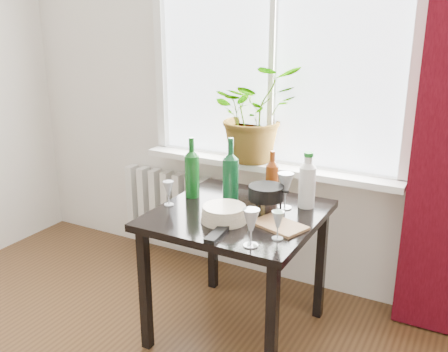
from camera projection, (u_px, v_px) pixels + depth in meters
The scene contains 18 objects.
window at pixel (274, 40), 3.01m from camera, with size 1.72×0.08×1.62m.
windowsill at pixel (266, 166), 3.19m from camera, with size 1.72×0.20×0.04m.
radiator at pixel (174, 208), 3.69m from camera, with size 0.80×0.10×0.55m.
table at pixel (238, 227), 2.70m from camera, with size 0.85×0.85×0.74m.
potted_plant at pixel (255, 113), 3.15m from camera, with size 0.56×0.48×0.62m, color #3E6D1D.
wine_bottle_left at pixel (192, 167), 2.84m from camera, with size 0.08×0.08×0.36m, color #0E4915, non-canonical shape.
wine_bottle_right at pixel (231, 170), 2.74m from camera, with size 0.09×0.09×0.38m, color #0C411F, non-canonical shape.
bottle_amber at pixel (272, 175), 2.80m from camera, with size 0.07×0.07×0.30m, color maroon, non-canonical shape.
cleaning_bottle at pixel (307, 179), 2.69m from camera, with size 0.09×0.09×0.32m, color silver, non-canonical shape.
wineglass_front_right at pixel (251, 227), 2.24m from camera, with size 0.08×0.08×0.18m, color #B8BCC6, non-canonical shape.
wineglass_far_right at pixel (278, 225), 2.32m from camera, with size 0.06×0.06×0.14m, color silver, non-canonical shape.
wineglass_back_center at pixel (285, 190), 2.69m from camera, with size 0.09×0.09×0.21m, color #B3BBC1, non-canonical shape.
wineglass_back_left at pixel (233, 179), 2.93m from camera, with size 0.07×0.07×0.17m, color silver, non-canonical shape.
wineglass_front_left at pixel (169, 193), 2.74m from camera, with size 0.06×0.06×0.14m, color silver, non-canonical shape.
plate_stack at pixel (224, 214), 2.54m from camera, with size 0.24×0.24×0.08m, color beige.
fondue_pot at pixel (266, 199), 2.65m from camera, with size 0.22×0.19×0.15m, color black, non-canonical shape.
tv_remote at pixel (217, 234), 2.37m from camera, with size 0.06×0.19×0.02m, color black.
cutting_board at pixel (279, 225), 2.48m from camera, with size 0.26×0.17×0.01m, color #A17348.
Camera 1 is at (1.21, -0.67, 1.74)m, focal length 40.00 mm.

